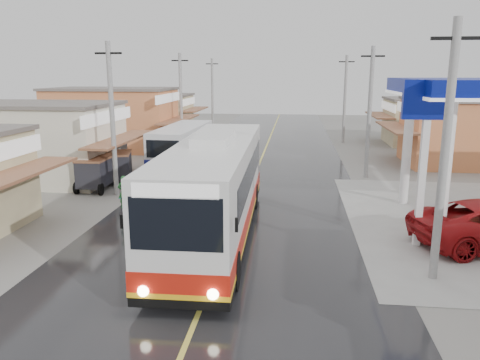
% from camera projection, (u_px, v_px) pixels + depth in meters
% --- Properties ---
extents(ground, '(120.00, 120.00, 0.00)m').
position_uv_depth(ground, '(217.00, 268.00, 15.79)').
color(ground, slate).
rests_on(ground, ground).
extents(road, '(12.00, 90.00, 0.02)m').
position_uv_depth(road, '(255.00, 174.00, 30.31)').
color(road, black).
rests_on(road, ground).
extents(centre_line, '(0.15, 90.00, 0.01)m').
position_uv_depth(centre_line, '(255.00, 174.00, 30.30)').
color(centre_line, '#D8CC4C').
rests_on(centre_line, road).
extents(shopfronts_left, '(11.00, 44.00, 5.20)m').
position_uv_depth(shopfronts_left, '(84.00, 161.00, 34.69)').
color(shopfronts_left, tan).
rests_on(shopfronts_left, ground).
extents(utility_poles_left, '(1.60, 50.00, 8.00)m').
position_uv_depth(utility_poles_left, '(155.00, 169.00, 32.07)').
color(utility_poles_left, gray).
rests_on(utility_poles_left, ground).
extents(utility_poles_right, '(1.60, 36.00, 8.00)m').
position_uv_depth(utility_poles_right, '(365.00, 177.00, 29.51)').
color(utility_poles_right, gray).
rests_on(utility_poles_right, ground).
extents(coach_bus, '(3.18, 13.34, 4.15)m').
position_uv_depth(coach_bus, '(215.00, 188.00, 18.39)').
color(coach_bus, silver).
rests_on(coach_bus, road).
extents(second_bus, '(2.63, 8.78, 2.89)m').
position_uv_depth(second_bus, '(182.00, 146.00, 31.80)').
color(second_bus, silver).
rests_on(second_bus, road).
extents(cyclist, '(1.09, 1.85, 1.88)m').
position_uv_depth(cyclist, '(126.00, 202.00, 21.62)').
color(cyclist, black).
rests_on(cyclist, ground).
extents(tricycle_near, '(1.68, 2.45, 1.87)m').
position_uv_depth(tricycle_near, '(95.00, 172.00, 25.90)').
color(tricycle_near, '#26262D').
rests_on(tricycle_near, ground).
extents(tricycle_far, '(2.12, 2.52, 1.84)m').
position_uv_depth(tricycle_far, '(118.00, 165.00, 27.87)').
color(tricycle_far, '#26262D').
rests_on(tricycle_far, ground).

